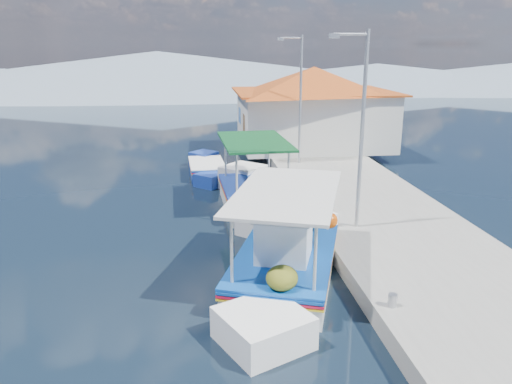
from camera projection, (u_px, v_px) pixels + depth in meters
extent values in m
plane|color=black|center=(215.00, 276.00, 13.59)|extent=(160.00, 160.00, 0.00)
cube|color=gray|center=(356.00, 196.00, 19.92)|extent=(5.00, 44.00, 0.50)
cylinder|color=#A5A8AD|center=(392.00, 300.00, 11.00)|extent=(0.20, 0.20, 0.30)
cylinder|color=#A5A8AD|center=(332.00, 223.00, 15.76)|extent=(0.20, 0.20, 0.30)
cylinder|color=#A5A8AD|center=(295.00, 175.00, 21.46)|extent=(0.20, 0.20, 0.30)
cylinder|color=#A5A8AD|center=(273.00, 148.00, 27.17)|extent=(0.20, 0.20, 0.30)
cube|color=white|center=(285.00, 272.00, 13.30)|extent=(3.77, 5.18, 1.02)
cube|color=white|center=(238.00, 230.00, 15.91)|extent=(2.27, 2.27, 1.13)
cube|color=white|center=(354.00, 327.00, 10.73)|extent=(2.21, 2.21, 0.97)
cube|color=#0C459E|center=(286.00, 256.00, 13.16)|extent=(3.88, 5.33, 0.06)
cube|color=red|center=(286.00, 259.00, 13.19)|extent=(3.88, 5.33, 0.05)
cube|color=yellow|center=(286.00, 261.00, 13.21)|extent=(3.88, 5.33, 0.04)
cube|color=#0C459E|center=(286.00, 253.00, 13.14)|extent=(3.89, 5.30, 0.05)
cube|color=brown|center=(286.00, 254.00, 13.15)|extent=(3.56, 5.03, 0.05)
cube|color=white|center=(292.00, 238.00, 12.71)|extent=(1.69, 1.75, 1.18)
cube|color=silver|center=(293.00, 215.00, 12.53)|extent=(1.83, 1.89, 0.06)
cylinder|color=beige|center=(223.00, 208.00, 14.19)|extent=(0.08, 0.08, 1.72)
cylinder|color=beige|center=(281.00, 199.00, 14.99)|extent=(0.08, 0.08, 1.72)
cylinder|color=beige|center=(293.00, 258.00, 10.82)|extent=(0.08, 0.08, 1.72)
cylinder|color=beige|center=(363.00, 244.00, 11.62)|extent=(0.08, 0.08, 1.72)
cube|color=silver|center=(287.00, 192.00, 12.66)|extent=(3.88, 5.22, 0.08)
ellipsoid|color=#474B14|center=(247.00, 228.00, 14.17)|extent=(0.82, 0.90, 0.61)
ellipsoid|color=#474B14|center=(262.00, 220.00, 14.97)|extent=(0.69, 0.76, 0.52)
ellipsoid|color=#474B14|center=(335.00, 272.00, 11.50)|extent=(0.73, 0.80, 0.55)
sphere|color=#CE4906|center=(308.00, 213.00, 13.93)|extent=(0.43, 0.43, 0.43)
cube|color=white|center=(254.00, 201.00, 19.22)|extent=(2.45, 4.31, 1.08)
cube|color=white|center=(250.00, 179.00, 21.89)|extent=(2.30, 2.30, 1.19)
cube|color=white|center=(261.00, 226.00, 16.60)|extent=(2.24, 2.24, 1.02)
cube|color=#0C459E|center=(254.00, 189.00, 19.08)|extent=(2.52, 4.44, 0.07)
cube|color=red|center=(254.00, 191.00, 19.10)|extent=(2.52, 4.44, 0.06)
cube|color=yellow|center=(254.00, 193.00, 19.13)|extent=(2.52, 4.44, 0.05)
cube|color=#19399B|center=(254.00, 187.00, 19.06)|extent=(2.54, 4.40, 0.06)
cube|color=brown|center=(254.00, 188.00, 19.07)|extent=(2.26, 4.22, 0.06)
cylinder|color=beige|center=(229.00, 155.00, 20.43)|extent=(0.08, 0.08, 1.81)
cylinder|color=beige|center=(273.00, 155.00, 20.57)|extent=(0.08, 0.08, 1.81)
cylinder|color=beige|center=(232.00, 177.00, 17.05)|extent=(0.08, 0.08, 1.81)
cylinder|color=beige|center=(284.00, 176.00, 17.18)|extent=(0.08, 0.08, 1.81)
cube|color=#0E4720|center=(254.00, 141.00, 18.55)|extent=(2.56, 4.31, 0.08)
cube|color=#19399B|center=(207.00, 172.00, 23.97)|extent=(1.70, 3.02, 0.82)
cube|color=#19399B|center=(208.00, 160.00, 25.83)|extent=(1.58, 1.58, 0.91)
cube|color=#19399B|center=(206.00, 182.00, 22.15)|extent=(1.54, 1.54, 0.78)
cube|color=#0C459E|center=(207.00, 164.00, 23.86)|extent=(1.75, 3.11, 0.05)
cube|color=red|center=(207.00, 165.00, 23.88)|extent=(1.75, 3.11, 0.04)
cube|color=yellow|center=(207.00, 166.00, 23.90)|extent=(1.75, 3.11, 0.03)
cube|color=white|center=(207.00, 163.00, 23.85)|extent=(1.76, 3.08, 0.04)
cube|color=brown|center=(207.00, 163.00, 23.85)|extent=(1.57, 2.95, 0.04)
cube|color=silver|center=(313.00, 120.00, 28.02)|extent=(8.00, 6.00, 3.00)
cube|color=#AE4C18|center=(314.00, 92.00, 27.58)|extent=(8.64, 6.48, 0.10)
pyramid|color=#AE4C18|center=(314.00, 80.00, 27.39)|extent=(10.49, 10.49, 1.40)
cube|color=brown|center=(244.00, 133.00, 26.74)|extent=(0.06, 1.00, 2.00)
cube|color=#0C459E|center=(240.00, 115.00, 28.95)|extent=(0.06, 1.20, 0.90)
cylinder|color=#A5A8AD|center=(362.00, 133.00, 15.04)|extent=(0.12, 0.12, 6.00)
cylinder|color=#A5A8AD|center=(351.00, 34.00, 14.17)|extent=(1.00, 0.08, 0.08)
cube|color=#A5A8AD|center=(334.00, 36.00, 14.12)|extent=(0.30, 0.14, 0.14)
cylinder|color=#A5A8AD|center=(300.00, 101.00, 23.60)|extent=(0.12, 0.12, 6.00)
cylinder|color=#A5A8AD|center=(291.00, 38.00, 22.73)|extent=(1.00, 0.08, 0.08)
cube|color=#A5A8AD|center=(280.00, 39.00, 22.68)|extent=(0.30, 0.14, 0.14)
cone|color=slate|center=(158.00, 73.00, 65.59)|extent=(96.00, 96.00, 5.50)
cone|color=slate|center=(377.00, 77.00, 69.33)|extent=(76.80, 76.80, 3.80)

